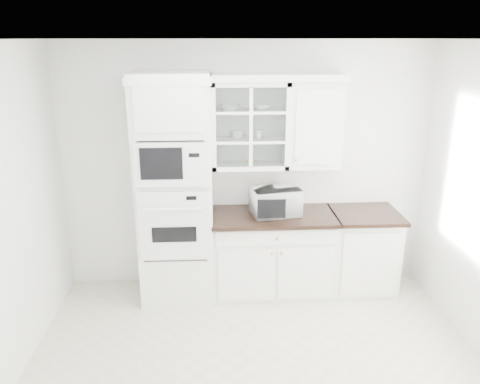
{
  "coord_description": "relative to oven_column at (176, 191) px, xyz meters",
  "views": [
    {
      "loc": [
        -0.33,
        -3.21,
        2.71
      ],
      "look_at": [
        -0.1,
        1.05,
        1.3
      ],
      "focal_mm": 35.0,
      "sensor_mm": 36.0,
      "label": 1
    }
  ],
  "objects": [
    {
      "name": "cup_b",
      "position": [
        0.87,
        0.17,
        0.55
      ],
      "size": [
        0.1,
        0.1,
        0.09
      ],
      "primitive_type": "imported",
      "rotation": [
        0.0,
        0.0,
        0.09
      ],
      "color": "white",
      "rests_on": "upper_cabinet_glass"
    },
    {
      "name": "upper_cabinet_glass",
      "position": [
        0.78,
        0.17,
        0.65
      ],
      "size": [
        0.8,
        0.33,
        0.9
      ],
      "color": "white",
      "rests_on": "room_shell"
    },
    {
      "name": "bowl_b",
      "position": [
        0.9,
        0.18,
        0.84
      ],
      "size": [
        0.22,
        0.22,
        0.05
      ],
      "primitive_type": "imported",
      "rotation": [
        0.0,
        0.0,
        0.33
      ],
      "color": "white",
      "rests_on": "upper_cabinet_glass"
    },
    {
      "name": "crown_molding",
      "position": [
        0.68,
        0.14,
        1.14
      ],
      "size": [
        2.14,
        0.38,
        0.07
      ],
      "primitive_type": "cube",
      "color": "white",
      "rests_on": "room_shell"
    },
    {
      "name": "ground",
      "position": [
        0.75,
        -1.42,
        -1.19
      ],
      "size": [
        4.0,
        3.5,
        0.01
      ],
      "primitive_type": "cube",
      "color": "beige",
      "rests_on": "ground"
    },
    {
      "name": "bowl_a",
      "position": [
        0.57,
        0.17,
        0.84
      ],
      "size": [
        0.22,
        0.22,
        0.05
      ],
      "primitive_type": "imported",
      "rotation": [
        0.0,
        0.0,
        -0.03
      ],
      "color": "white",
      "rests_on": "upper_cabinet_glass"
    },
    {
      "name": "oven_column",
      "position": [
        0.0,
        0.0,
        0.0
      ],
      "size": [
        0.76,
        0.68,
        2.4
      ],
      "color": "white",
      "rests_on": "ground"
    },
    {
      "name": "room_shell",
      "position": [
        0.75,
        -0.99,
        0.58
      ],
      "size": [
        4.0,
        3.5,
        2.7
      ],
      "color": "white",
      "rests_on": "ground"
    },
    {
      "name": "cup_a",
      "position": [
        0.65,
        0.16,
        0.55
      ],
      "size": [
        0.12,
        0.12,
        0.09
      ],
      "primitive_type": "imported",
      "rotation": [
        0.0,
        0.0,
        0.13
      ],
      "color": "white",
      "rests_on": "upper_cabinet_glass"
    },
    {
      "name": "extra_base_cabinet",
      "position": [
        2.03,
        0.03,
        -0.74
      ],
      "size": [
        0.72,
        0.67,
        0.92
      ],
      "color": "white",
      "rests_on": "ground"
    },
    {
      "name": "upper_cabinet_solid",
      "position": [
        1.46,
        0.17,
        0.65
      ],
      "size": [
        0.55,
        0.33,
        0.9
      ],
      "primitive_type": "cube",
      "color": "white",
      "rests_on": "room_shell"
    },
    {
      "name": "base_cabinet_run",
      "position": [
        1.03,
        0.03,
        -0.74
      ],
      "size": [
        1.32,
        0.67,
        0.92
      ],
      "color": "white",
      "rests_on": "ground"
    },
    {
      "name": "countertop_microwave",
      "position": [
        1.04,
        0.03,
        -0.14
      ],
      "size": [
        0.57,
        0.5,
        0.29
      ],
      "primitive_type": "imported",
      "rotation": [
        0.0,
        0.0,
        3.33
      ],
      "color": "white",
      "rests_on": "base_cabinet_run"
    }
  ]
}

